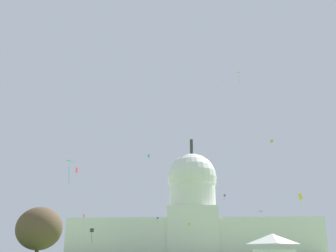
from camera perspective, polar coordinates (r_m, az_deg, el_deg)
capitol_building at (r=218.69m, az=3.65°, el=-13.65°), size 132.56×27.44×64.35m
event_tent at (r=71.42m, az=15.11°, el=-16.91°), size 6.66×6.97×4.98m
tree_west_mid at (r=86.94m, az=-18.30°, el=-14.00°), size 13.45×12.89×10.94m
kite_blue_low at (r=187.25m, az=-1.51°, el=-13.33°), size 0.94×0.56×2.82m
kite_orange_high at (r=131.78m, az=10.32°, el=7.41°), size 1.44×0.90×4.15m
kite_gold_high at (r=147.16m, az=14.89°, el=-2.14°), size 1.12×0.67×1.28m
kite_lime_low at (r=159.61m, az=3.07°, el=-14.27°), size 1.04×0.52×4.27m
kite_magenta_low at (r=152.71m, az=13.42°, el=-12.06°), size 1.69×0.72×0.26m
kite_yellow_low at (r=101.68m, az=18.76°, el=-9.81°), size 0.90×0.77×3.25m
kite_cyan_high at (r=179.23m, az=-2.83°, el=-4.40°), size 0.94×0.82×2.72m
kite_black_low at (r=132.25m, az=-11.05°, el=-14.71°), size 1.40×1.41×4.53m
kite_red_low at (r=71.11m, az=-13.17°, el=-6.30°), size 0.08×0.94×1.03m
kite_turquoise_mid at (r=76.20m, az=-14.36°, el=-5.42°), size 1.16×1.86×4.15m
kite_pink_low at (r=136.42m, az=-12.20°, el=-12.87°), size 0.60×0.64×3.82m
kite_violet_mid at (r=170.72m, az=8.25°, el=-10.06°), size 0.78×0.66×2.75m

